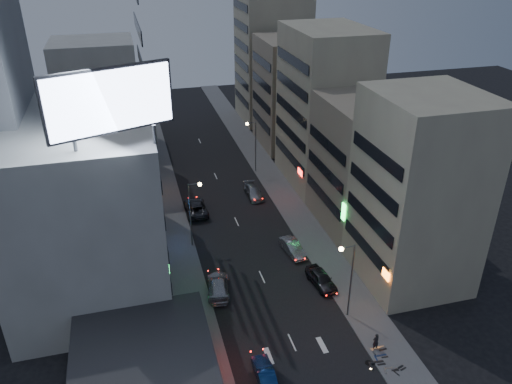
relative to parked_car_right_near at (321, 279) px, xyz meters
name	(u,v)px	position (x,y,z in m)	size (l,w,h in m)	color
ground	(307,376)	(-5.60, -11.11, -0.78)	(180.00, 180.00, 0.00)	black
sidewalk_left	(170,214)	(-13.60, 18.89, -0.72)	(4.00, 120.00, 0.12)	#4C4C4F
sidewalk_right	(286,199)	(2.40, 18.89, -0.72)	(4.00, 120.00, 0.12)	#4C4C4F
food_court	(133,375)	(-19.50, -9.11, 1.20)	(11.00, 13.00, 3.88)	tan
white_building	(85,197)	(-22.60, 8.89, 8.22)	(14.00, 24.00, 18.00)	#ACACA7
shophouse_near	(418,192)	(9.40, -0.61, 9.22)	(10.00, 11.00, 20.00)	tan
shophouse_mid	(368,164)	(9.90, 10.89, 7.22)	(11.00, 12.00, 16.00)	gray
shophouse_far	(325,108)	(9.40, 23.89, 10.22)	(10.00, 14.00, 22.00)	tan
far_left_a	(101,111)	(-21.10, 33.89, 9.22)	(11.00, 10.00, 20.00)	#ACACA7
far_left_b	(100,102)	(-21.60, 46.89, 6.72)	(12.00, 10.00, 15.00)	gray
far_right_a	(293,93)	(9.90, 38.89, 8.22)	(11.00, 12.00, 18.00)	gray
far_right_b	(272,57)	(10.40, 52.89, 11.22)	(12.00, 12.00, 24.00)	tan
billboard	(110,101)	(-18.59, -1.14, 20.88)	(9.52, 3.75, 6.20)	#595B60
street_lamp_right_near	(348,271)	(0.30, -5.11, 4.58)	(1.60, 0.44, 8.02)	#595B60
street_lamp_left	(193,205)	(-11.50, 10.89, 4.58)	(1.60, 0.44, 8.02)	#595B60
street_lamp_right_far	(253,139)	(0.30, 28.89, 4.58)	(1.60, 0.44, 8.02)	#595B60
parked_car_right_near	(321,279)	(0.00, 0.00, 0.00)	(1.85, 4.59, 1.57)	#2A2A30
parked_car_right_mid	(293,248)	(-0.98, 6.35, -0.05)	(1.55, 4.46, 1.47)	#A1A6A9
parked_car_left	(196,207)	(-10.24, 18.57, 0.01)	(2.64, 5.72, 1.59)	#28282D
parked_car_right_far	(254,192)	(-1.69, 21.05, -0.06)	(2.01, 4.95, 1.44)	#919499
road_car_blue	(264,372)	(-9.13, -10.34, -0.12)	(1.40, 4.02, 1.33)	navy
road_car_silver	(218,286)	(-10.60, 1.66, -0.01)	(2.16, 5.31, 1.54)	#9B9CA3
person	(376,341)	(1.20, -9.82, 0.18)	(0.61, 0.40, 1.68)	black
scooter_black_a	(403,360)	(2.59, -12.12, -0.12)	(1.76, 0.59, 1.08)	black
scooter_silver_a	(398,362)	(2.08, -12.23, -0.12)	(1.77, 0.59, 1.08)	#A4A5AC
scooter_blue	(387,349)	(1.88, -10.62, -0.14)	(1.70, 0.57, 1.04)	navy
scooter_black_b	(384,355)	(1.26, -11.23, -0.06)	(1.98, 0.66, 1.21)	black
scooter_silver_b	(384,340)	(2.14, -9.67, -0.05)	(2.02, 0.67, 1.23)	#93959A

